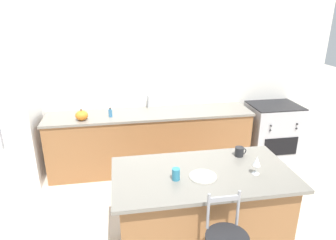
{
  "coord_description": "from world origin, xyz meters",
  "views": [
    {
      "loc": [
        -0.45,
        -3.87,
        2.38
      ],
      "look_at": [
        0.12,
        -0.55,
        1.13
      ],
      "focal_mm": 32.0,
      "sensor_mm": 36.0,
      "label": 1
    }
  ],
  "objects_px": {
    "tumbler_cup": "(176,174)",
    "refrigerator": "(4,120)",
    "dinner_plate": "(203,176)",
    "coffee_mug": "(239,152)",
    "oven_range": "(272,132)",
    "pumpkin_decoration": "(82,115)",
    "wine_glass": "(257,162)",
    "soap_bottle": "(110,113)"
  },
  "relations": [
    {
      "from": "wine_glass",
      "to": "pumpkin_decoration",
      "type": "bearing_deg",
      "value": 134.36
    },
    {
      "from": "pumpkin_decoration",
      "to": "soap_bottle",
      "type": "height_order",
      "value": "pumpkin_decoration"
    },
    {
      "from": "oven_range",
      "to": "soap_bottle",
      "type": "bearing_deg",
      "value": -178.12
    },
    {
      "from": "dinner_plate",
      "to": "tumbler_cup",
      "type": "height_order",
      "value": "tumbler_cup"
    },
    {
      "from": "oven_range",
      "to": "soap_bottle",
      "type": "xyz_separation_m",
      "value": [
        -2.6,
        -0.09,
        0.51
      ]
    },
    {
      "from": "refrigerator",
      "to": "coffee_mug",
      "type": "bearing_deg",
      "value": -28.84
    },
    {
      "from": "tumbler_cup",
      "to": "soap_bottle",
      "type": "distance_m",
      "value": 1.93
    },
    {
      "from": "dinner_plate",
      "to": "pumpkin_decoration",
      "type": "relative_size",
      "value": 1.46
    },
    {
      "from": "pumpkin_decoration",
      "to": "refrigerator",
      "type": "bearing_deg",
      "value": 173.32
    },
    {
      "from": "refrigerator",
      "to": "tumbler_cup",
      "type": "bearing_deg",
      "value": -42.6
    },
    {
      "from": "refrigerator",
      "to": "coffee_mug",
      "type": "height_order",
      "value": "refrigerator"
    },
    {
      "from": "refrigerator",
      "to": "wine_glass",
      "type": "distance_m",
      "value": 3.4
    },
    {
      "from": "pumpkin_decoration",
      "to": "wine_glass",
      "type": "bearing_deg",
      "value": -45.64
    },
    {
      "from": "oven_range",
      "to": "wine_glass",
      "type": "bearing_deg",
      "value": -122.58
    },
    {
      "from": "wine_glass",
      "to": "refrigerator",
      "type": "bearing_deg",
      "value": 145.76
    },
    {
      "from": "oven_range",
      "to": "wine_glass",
      "type": "relative_size",
      "value": 5.18
    },
    {
      "from": "coffee_mug",
      "to": "tumbler_cup",
      "type": "distance_m",
      "value": 0.82
    },
    {
      "from": "tumbler_cup",
      "to": "oven_range",
      "type": "bearing_deg",
      "value": 43.85
    },
    {
      "from": "wine_glass",
      "to": "coffee_mug",
      "type": "height_order",
      "value": "wine_glass"
    },
    {
      "from": "wine_glass",
      "to": "coffee_mug",
      "type": "bearing_deg",
      "value": 91.57
    },
    {
      "from": "refrigerator",
      "to": "tumbler_cup",
      "type": "height_order",
      "value": "refrigerator"
    },
    {
      "from": "tumbler_cup",
      "to": "refrigerator",
      "type": "bearing_deg",
      "value": 137.4
    },
    {
      "from": "refrigerator",
      "to": "oven_range",
      "type": "height_order",
      "value": "refrigerator"
    },
    {
      "from": "coffee_mug",
      "to": "dinner_plate",
      "type": "bearing_deg",
      "value": -144.95
    },
    {
      "from": "refrigerator",
      "to": "pumpkin_decoration",
      "type": "bearing_deg",
      "value": -6.68
    },
    {
      "from": "tumbler_cup",
      "to": "coffee_mug",
      "type": "bearing_deg",
      "value": 24.88
    },
    {
      "from": "oven_range",
      "to": "wine_glass",
      "type": "distance_m",
      "value": 2.38
    },
    {
      "from": "oven_range",
      "to": "coffee_mug",
      "type": "xyz_separation_m",
      "value": [
        -1.25,
        -1.57,
        0.51
      ]
    },
    {
      "from": "coffee_mug",
      "to": "tumbler_cup",
      "type": "relative_size",
      "value": 1.11
    },
    {
      "from": "refrigerator",
      "to": "soap_bottle",
      "type": "relative_size",
      "value": 13.86
    },
    {
      "from": "dinner_plate",
      "to": "pumpkin_decoration",
      "type": "bearing_deg",
      "value": 125.24
    },
    {
      "from": "tumbler_cup",
      "to": "pumpkin_decoration",
      "type": "xyz_separation_m",
      "value": [
        -0.99,
        1.76,
        0.0
      ]
    },
    {
      "from": "dinner_plate",
      "to": "tumbler_cup",
      "type": "bearing_deg",
      "value": -179.85
    },
    {
      "from": "coffee_mug",
      "to": "oven_range",
      "type": "bearing_deg",
      "value": 51.48
    },
    {
      "from": "refrigerator",
      "to": "dinner_plate",
      "type": "bearing_deg",
      "value": -39.29
    },
    {
      "from": "wine_glass",
      "to": "pumpkin_decoration",
      "type": "relative_size",
      "value": 1.04
    },
    {
      "from": "refrigerator",
      "to": "oven_range",
      "type": "xyz_separation_m",
      "value": [
        4.05,
        0.03,
        -0.48
      ]
    },
    {
      "from": "dinner_plate",
      "to": "wine_glass",
      "type": "height_order",
      "value": "wine_glass"
    },
    {
      "from": "dinner_plate",
      "to": "coffee_mug",
      "type": "xyz_separation_m",
      "value": [
        0.49,
        0.35,
        0.04
      ]
    },
    {
      "from": "dinner_plate",
      "to": "coffee_mug",
      "type": "distance_m",
      "value": 0.6
    },
    {
      "from": "dinner_plate",
      "to": "refrigerator",
      "type": "bearing_deg",
      "value": 140.71
    },
    {
      "from": "oven_range",
      "to": "coffee_mug",
      "type": "distance_m",
      "value": 2.08
    }
  ]
}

